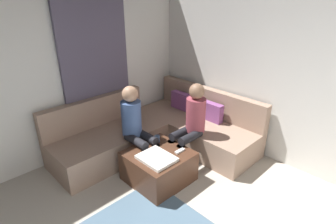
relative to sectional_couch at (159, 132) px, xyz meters
name	(u,v)px	position (x,y,z in m)	size (l,w,h in m)	color
curtain_panel	(97,71)	(-0.76, -0.58, 0.97)	(0.06, 1.10, 2.50)	#595166
sectional_couch	(159,132)	(0.00, 0.00, 0.00)	(2.10, 2.55, 0.87)	#9E7F6B
ottoman	(159,166)	(0.61, -0.58, -0.07)	(0.76, 0.76, 0.42)	#4C2D1E
folded_blanket	(157,158)	(0.71, -0.70, 0.16)	(0.44, 0.36, 0.04)	white
coffee_mug	(157,139)	(0.39, -0.40, 0.19)	(0.08, 0.08, 0.10)	#334C72
game_remote	(180,151)	(0.79, -0.36, 0.15)	(0.05, 0.15, 0.02)	white
person_on_couch_back	(191,122)	(0.61, 0.06, 0.38)	(0.30, 0.60, 1.20)	black
person_on_couch_side	(136,125)	(0.15, -0.57, 0.38)	(0.60, 0.30, 1.20)	black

